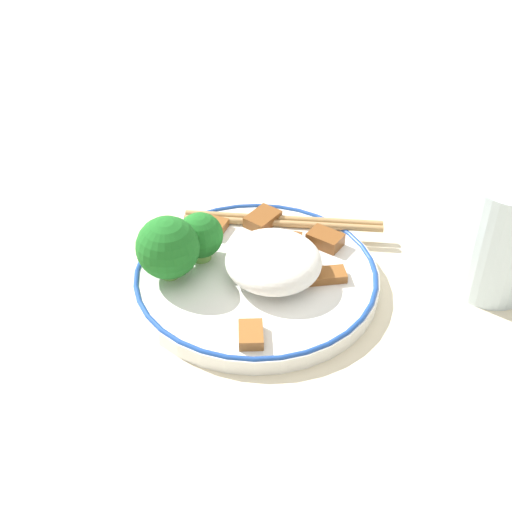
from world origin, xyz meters
TOP-DOWN VIEW (x-y plane):
  - ground_plane at (0.00, 0.00)m, footprint 3.00×3.00m
  - plate at (0.00, 0.00)m, footprint 0.23×0.23m
  - rice_mound at (0.01, 0.01)m, footprint 0.09×0.09m
  - broccoli_back_left at (-0.05, -0.03)m, footprint 0.04×0.04m
  - broccoli_back_center at (-0.04, -0.07)m, footprint 0.06×0.06m
  - meat_near_front at (-0.01, 0.04)m, footprint 0.05×0.05m
  - meat_near_left at (0.00, 0.08)m, footprint 0.04×0.03m
  - meat_near_right at (0.04, 0.05)m, footprint 0.03×0.04m
  - meat_near_back at (-0.06, 0.05)m, footprint 0.04×0.04m
  - meat_on_rice_edge at (-0.08, -0.00)m, footprint 0.04×0.04m
  - meat_mid_left at (0.07, -0.05)m, footprint 0.04×0.03m
  - chopsticks at (-0.05, 0.07)m, footprint 0.14×0.17m
  - drinking_glass at (0.12, 0.19)m, footprint 0.07×0.07m

SIDE VIEW (x-z plane):
  - ground_plane at x=0.00m, z-range 0.00..0.00m
  - plate at x=0.00m, z-range 0.00..0.02m
  - chopsticks at x=-0.05m, z-range 0.02..0.02m
  - meat_near_right at x=0.04m, z-range 0.02..0.02m
  - meat_on_rice_edge at x=-0.08m, z-range 0.02..0.02m
  - meat_mid_left at x=0.07m, z-range 0.02..0.03m
  - meat_near_front at x=-0.01m, z-range 0.02..0.03m
  - meat_near_back at x=-0.06m, z-range 0.02..0.03m
  - meat_near_left at x=0.00m, z-range 0.02..0.03m
  - rice_mound at x=0.01m, z-range 0.02..0.05m
  - broccoli_back_left at x=-0.05m, z-range 0.02..0.07m
  - broccoli_back_center at x=-0.04m, z-range 0.02..0.08m
  - drinking_glass at x=0.12m, z-range 0.00..0.11m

